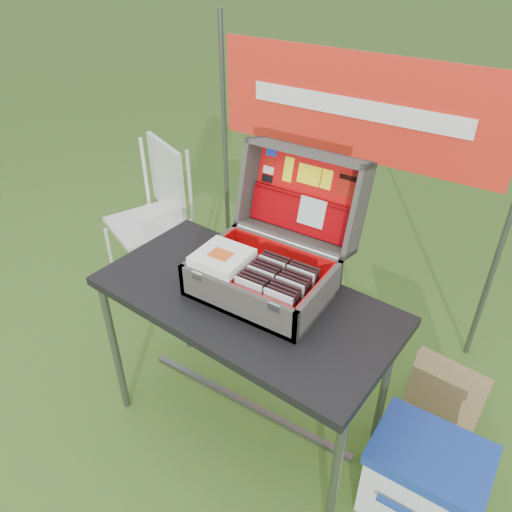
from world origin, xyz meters
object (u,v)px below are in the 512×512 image
Objects in this scene: chair at (149,226)px; cardboard_box at (445,394)px; table at (246,364)px; suitcase at (270,235)px; cooler at (423,480)px.

cardboard_box is (1.94, -0.06, -0.30)m from chair.
table is 0.67m from suitcase.
table is at bearing -139.97° from cardboard_box.
cooler is at bearing -77.27° from cardboard_box.
suitcase is at bearing 2.38° from chair.
chair is at bearing 164.84° from cooler.
table is 1.32× the size of chair.
cooler is 2.09m from chair.
suitcase is 1.23m from cardboard_box.
suitcase is at bearing 75.91° from table.
suitcase is at bearing -145.31° from cardboard_box.
chair is at bearing 157.31° from table.
cooler is (0.82, -0.11, -0.86)m from suitcase.
suitcase reaches higher than table.
cooler is 0.51m from cardboard_box.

